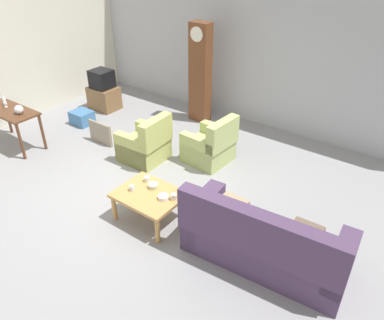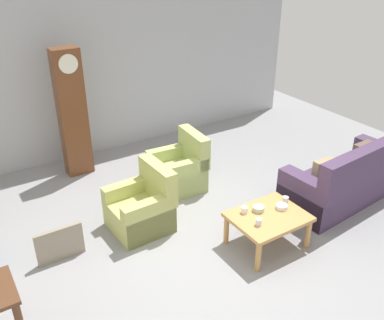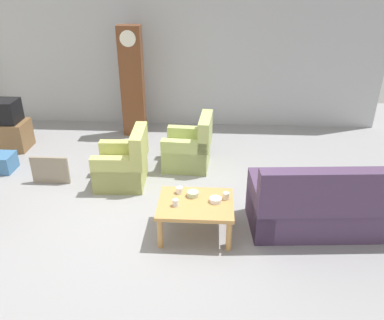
% 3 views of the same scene
% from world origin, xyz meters
% --- Properties ---
extents(ground_plane, '(10.40, 10.40, 0.00)m').
position_xyz_m(ground_plane, '(0.00, 0.00, 0.00)').
color(ground_plane, gray).
extents(garage_door_wall, '(8.40, 0.16, 3.20)m').
position_xyz_m(garage_door_wall, '(0.00, 3.60, 1.60)').
color(garage_door_wall, '#ADAFB5').
rests_on(garage_door_wall, ground_plane).
extents(couch_floral, '(2.16, 1.04, 1.04)m').
position_xyz_m(couch_floral, '(2.34, -0.19, 0.35)').
color(couch_floral, '#4C3856').
rests_on(couch_floral, ground_plane).
extents(armchair_olive_near, '(0.82, 0.79, 0.92)m').
position_xyz_m(armchair_olive_near, '(-0.64, 0.86, 0.31)').
color(armchair_olive_near, '#B7BC66').
rests_on(armchair_olive_near, ground_plane).
extents(armchair_olive_far, '(0.84, 0.81, 0.92)m').
position_xyz_m(armchair_olive_far, '(0.37, 1.53, 0.31)').
color(armchair_olive_far, '#B1C06F').
rests_on(armchair_olive_far, ground_plane).
extents(coffee_table_wood, '(0.96, 0.76, 0.47)m').
position_xyz_m(coffee_table_wood, '(0.56, -0.38, 0.40)').
color(coffee_table_wood, tan).
rests_on(coffee_table_wood, ground_plane).
extents(grandfather_clock, '(0.44, 0.30, 2.16)m').
position_xyz_m(grandfather_clock, '(-0.85, 2.92, 1.09)').
color(grandfather_clock, brown).
rests_on(grandfather_clock, ground_plane).
extents(framed_picture_leaning, '(0.60, 0.05, 0.46)m').
position_xyz_m(framed_picture_leaning, '(-1.82, 0.80, 0.23)').
color(framed_picture_leaning, gray).
rests_on(framed_picture_leaning, ground_plane).
extents(cup_white_porcelain, '(0.09, 0.09, 0.08)m').
position_xyz_m(cup_white_porcelain, '(0.34, -0.17, 0.51)').
color(cup_white_porcelain, white).
rests_on(cup_white_porcelain, coffee_table_wood).
extents(cup_blue_rimmed, '(0.08, 0.08, 0.09)m').
position_xyz_m(cup_blue_rimmed, '(0.32, -0.47, 0.51)').
color(cup_blue_rimmed, silver).
rests_on(cup_blue_rimmed, coffee_table_wood).
extents(cup_cream_tall, '(0.08, 0.08, 0.09)m').
position_xyz_m(cup_cream_tall, '(0.95, -0.28, 0.51)').
color(cup_cream_tall, beige).
rests_on(cup_cream_tall, coffee_table_wood).
extents(bowl_white_stacked, '(0.16, 0.16, 0.06)m').
position_xyz_m(bowl_white_stacked, '(0.82, -0.35, 0.50)').
color(bowl_white_stacked, white).
rests_on(bowl_white_stacked, coffee_table_wood).
extents(bowl_shallow_green, '(0.16, 0.16, 0.07)m').
position_xyz_m(bowl_shallow_green, '(0.52, -0.23, 0.50)').
color(bowl_shallow_green, '#B2C69E').
rests_on(bowl_shallow_green, coffee_table_wood).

